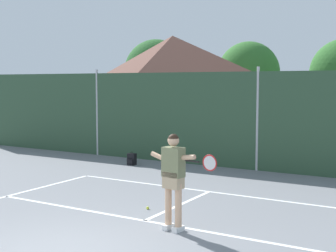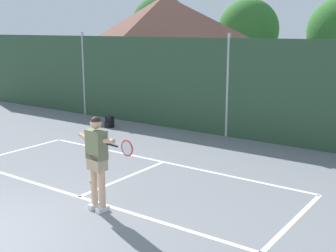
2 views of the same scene
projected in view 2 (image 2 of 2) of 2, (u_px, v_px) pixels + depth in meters
The scene contains 6 objects.
court_markings at pixel (2, 228), 7.82m from camera, with size 8.30×11.10×0.01m.
chainlink_fence at pixel (228, 88), 14.12m from camera, with size 26.09×0.09×3.31m.
clubhouse_building at pixel (165, 47), 20.89m from camera, with size 6.40×4.51×4.95m.
tennis_player at pixel (97, 155), 8.36m from camera, with size 1.44×0.31×1.85m.
tennis_ball at pixel (91, 181), 10.12m from camera, with size 0.07×0.07×0.07m, color #CCE033.
backpack_black at pixel (109, 122), 15.72m from camera, with size 0.28×0.24×0.46m.
Camera 2 is at (6.58, -3.55, 3.47)m, focal length 47.27 mm.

